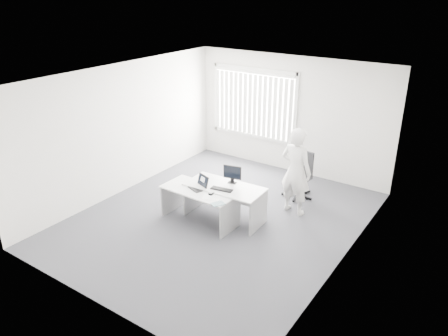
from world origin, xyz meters
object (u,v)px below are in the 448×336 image
Objects in this scene: desk_far at (225,195)px; office_chair at (299,182)px; person at (296,171)px; desk_near at (200,198)px; laptop at (197,183)px; monitor at (232,174)px.

office_chair reaches higher than desk_far.
desk_far is 0.87× the size of person.
office_chair is at bearing 63.29° from desk_near.
desk_far is (0.34, 0.35, 0.02)m from desk_near.
person is (1.35, 1.36, 0.41)m from desk_near.
person is at bearing -66.09° from office_chair.
desk_near is at bearing 17.61° from laptop.
office_chair reaches higher than laptop.
desk_near is 4.64× the size of laptop.
laptop is 0.88× the size of monitor.
office_chair is 0.56× the size of person.
desk_far is at bearing 51.07° from person.
monitor reaches higher than office_chair.
desk_far is at bearing -107.28° from office_chair.
office_chair is 2.74× the size of monitor.
desk_far is at bearing 61.11° from laptop.
person is 4.91× the size of monitor.
laptop is (-0.40, -0.35, 0.29)m from desk_far.
person is at bearing 46.74° from desk_near.
office_chair is 3.10× the size of laptop.
laptop is at bearing -141.60° from monitor.
desk_near is 1.49× the size of office_chair.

